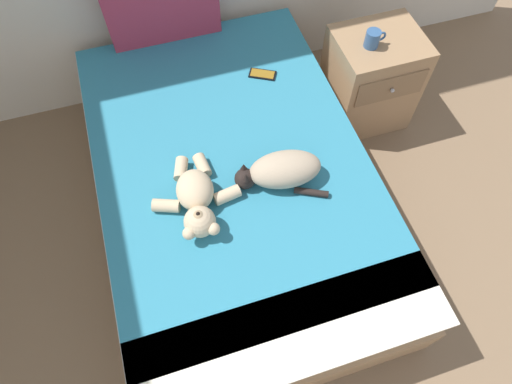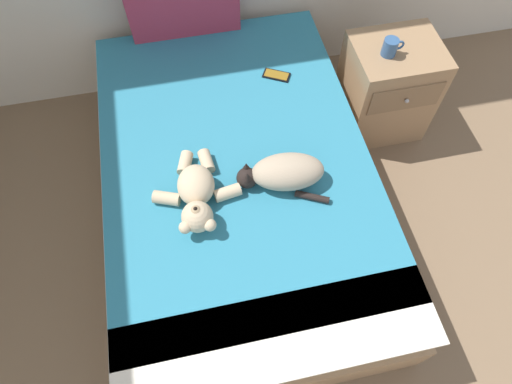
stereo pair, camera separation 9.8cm
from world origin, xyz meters
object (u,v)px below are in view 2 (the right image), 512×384
Objects in this scene: nightstand at (386,89)px; mug at (390,47)px; teddy_bear at (196,195)px; bed at (238,185)px; cat at (284,173)px; cell_phone at (276,75)px.

mug is at bearing -160.98° from nightstand.
teddy_bear is 1.41m from nightstand.
mug is at bearing 28.82° from teddy_bear.
nightstand is 5.15× the size of mug.
mug is (0.92, 0.42, 0.42)m from bed.
nightstand is (1.22, 0.65, -0.26)m from teddy_bear.
nightstand is (0.81, 0.63, -0.26)m from cat.
teddy_bear is at bearing -151.18° from mug.
teddy_bear is (-0.41, -0.03, -0.01)m from cat.
cell_phone is at bearing 79.16° from cat.
teddy_bear reaches higher than bed.
cell_phone is 0.27× the size of nightstand.
teddy_bear is 0.76× the size of nightstand.
cell_phone is 0.71m from nightstand.
mug is at bearing -7.84° from cell_phone.
nightstand is at bearing 28.21° from teddy_bear.
nightstand is 0.37m from mug.
cell_phone is at bearing 52.57° from teddy_bear.
cell_phone is at bearing 172.16° from mug.
cell_phone is (0.54, 0.71, -0.06)m from teddy_bear.
cell_phone is at bearing 175.46° from nightstand.
bed is 5.00× the size of cat.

